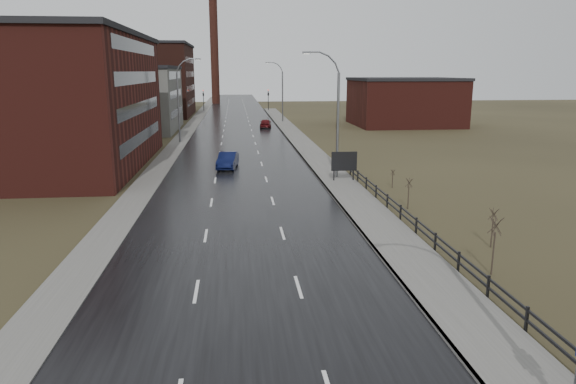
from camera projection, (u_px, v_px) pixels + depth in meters
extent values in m
cube|color=black|center=(238.00, 144.00, 69.61)|extent=(14.00, 300.00, 0.06)
cube|color=#595651|center=(337.00, 180.00, 46.25)|extent=(3.20, 180.00, 0.18)
cube|color=slate|center=(320.00, 180.00, 46.10)|extent=(0.16, 180.00, 0.18)
cube|color=#595651|center=(177.00, 144.00, 68.78)|extent=(2.40, 260.00, 0.12)
cube|color=#471914|center=(29.00, 103.00, 51.50)|extent=(22.00, 28.00, 13.00)
cube|color=black|center=(21.00, 33.00, 49.95)|extent=(22.44, 28.56, 0.50)
cube|color=black|center=(143.00, 137.00, 53.40)|extent=(0.06, 22.40, 1.20)
cube|color=black|center=(141.00, 107.00, 52.71)|extent=(0.06, 22.40, 1.20)
cube|color=black|center=(139.00, 78.00, 52.02)|extent=(0.06, 22.40, 1.20)
cube|color=black|center=(137.00, 47.00, 51.34)|extent=(0.06, 22.40, 1.20)
cube|color=slate|center=(127.00, 100.00, 84.10)|extent=(16.00, 20.00, 10.00)
cube|color=black|center=(124.00, 67.00, 82.89)|extent=(16.32, 20.40, 0.50)
cube|color=black|center=(177.00, 112.00, 85.35)|extent=(0.06, 16.00, 1.20)
cube|color=black|center=(176.00, 94.00, 84.66)|extent=(0.06, 16.00, 1.20)
cube|color=black|center=(175.00, 75.00, 83.97)|extent=(0.06, 16.00, 1.20)
cube|color=#331611|center=(130.00, 81.00, 112.07)|extent=(26.00, 24.00, 15.00)
cube|color=black|center=(128.00, 44.00, 110.29)|extent=(26.52, 24.48, 0.50)
cube|color=black|center=(191.00, 102.00, 114.39)|extent=(0.06, 19.20, 1.20)
cube|color=black|center=(191.00, 88.00, 113.71)|extent=(0.06, 19.20, 1.20)
cube|color=black|center=(190.00, 74.00, 113.02)|extent=(0.06, 19.20, 1.20)
cube|color=black|center=(189.00, 60.00, 112.33)|extent=(0.06, 19.20, 1.20)
cube|color=#471914|center=(404.00, 103.00, 93.02)|extent=(18.00, 16.00, 8.00)
cube|color=black|center=(406.00, 79.00, 92.04)|extent=(18.36, 16.32, 0.50)
cylinder|color=#331611|center=(214.00, 53.00, 152.70)|extent=(2.40, 2.40, 30.00)
cylinder|color=slate|center=(338.00, 127.00, 46.16)|extent=(0.24, 0.24, 9.50)
cylinder|color=slate|center=(337.00, 68.00, 44.96)|extent=(0.51, 0.14, 0.98)
cylinder|color=slate|center=(332.00, 60.00, 44.75)|extent=(0.81, 0.14, 0.81)
cylinder|color=slate|center=(324.00, 54.00, 44.57)|extent=(0.98, 0.14, 0.51)
cylinder|color=slate|center=(314.00, 52.00, 44.45)|extent=(1.01, 0.14, 0.14)
cube|color=slate|center=(307.00, 52.00, 44.39)|extent=(0.70, 0.28, 0.18)
cube|color=silver|center=(307.00, 54.00, 44.42)|extent=(0.50, 0.20, 0.04)
cylinder|color=slate|center=(179.00, 108.00, 69.66)|extent=(0.24, 0.24, 9.50)
cylinder|color=slate|center=(178.00, 69.00, 68.49)|extent=(0.51, 0.14, 0.98)
cylinder|color=slate|center=(181.00, 64.00, 68.38)|extent=(0.81, 0.14, 0.81)
cylinder|color=slate|center=(187.00, 60.00, 68.34)|extent=(0.98, 0.14, 0.51)
cylinder|color=slate|center=(193.00, 59.00, 68.38)|extent=(1.01, 0.14, 0.14)
cube|color=slate|center=(198.00, 59.00, 68.46)|extent=(0.70, 0.28, 0.18)
cube|color=silver|center=(198.00, 60.00, 68.49)|extent=(0.50, 0.20, 0.04)
cylinder|color=slate|center=(283.00, 97.00, 98.44)|extent=(0.24, 0.24, 9.50)
cylinder|color=slate|center=(282.00, 70.00, 97.24)|extent=(0.51, 0.14, 0.98)
cylinder|color=slate|center=(279.00, 66.00, 97.03)|extent=(0.81, 0.14, 0.81)
cylinder|color=slate|center=(275.00, 63.00, 96.85)|extent=(0.98, 0.14, 0.51)
cylinder|color=slate|center=(271.00, 62.00, 96.73)|extent=(1.01, 0.14, 0.14)
cube|color=slate|center=(267.00, 63.00, 96.67)|extent=(0.70, 0.28, 0.18)
cube|color=silver|center=(267.00, 63.00, 96.69)|extent=(0.50, 0.20, 0.04)
cube|color=black|center=(526.00, 320.00, 19.20)|extent=(0.10, 0.10, 1.10)
cube|color=black|center=(488.00, 287.00, 22.11)|extent=(0.10, 0.10, 1.10)
cube|color=black|center=(459.00, 262.00, 25.01)|extent=(0.10, 0.10, 1.10)
cube|color=black|center=(435.00, 242.00, 27.92)|extent=(0.10, 0.10, 1.10)
cube|color=black|center=(416.00, 226.00, 30.82)|extent=(0.10, 0.10, 1.10)
cube|color=black|center=(400.00, 213.00, 33.72)|extent=(0.10, 0.10, 1.10)
cube|color=black|center=(387.00, 202.00, 36.63)|extent=(0.10, 0.10, 1.10)
cube|color=black|center=(376.00, 192.00, 39.53)|extent=(0.10, 0.10, 1.10)
cube|color=black|center=(366.00, 184.00, 42.44)|extent=(0.10, 0.10, 1.10)
cube|color=black|center=(358.00, 177.00, 45.34)|extent=(0.10, 0.10, 1.10)
cube|color=black|center=(350.00, 170.00, 48.25)|extent=(0.10, 0.10, 1.10)
cube|color=black|center=(344.00, 165.00, 51.15)|extent=(0.10, 0.10, 1.10)
cube|color=black|center=(338.00, 160.00, 54.06)|extent=(0.10, 0.10, 1.10)
cube|color=black|center=(419.00, 222.00, 30.24)|extent=(0.08, 53.00, 0.10)
cube|color=black|center=(419.00, 229.00, 30.34)|extent=(0.08, 53.00, 0.10)
cylinder|color=#382D23|center=(493.00, 254.00, 24.69)|extent=(0.08, 0.08, 2.15)
cylinder|color=#382D23|center=(497.00, 226.00, 24.37)|extent=(0.04, 0.72, 0.85)
cylinder|color=#382D23|center=(496.00, 225.00, 24.41)|extent=(0.68, 0.27, 0.85)
cylinder|color=#382D23|center=(495.00, 226.00, 24.39)|extent=(0.40, 0.61, 0.86)
cylinder|color=#382D23|center=(495.00, 226.00, 24.33)|extent=(0.40, 0.61, 0.86)
cylinder|color=#382D23|center=(497.00, 226.00, 24.32)|extent=(0.68, 0.27, 0.85)
cylinder|color=#382D23|center=(492.00, 233.00, 28.59)|extent=(0.08, 0.08, 1.67)
cylinder|color=#382D23|center=(495.00, 214.00, 28.35)|extent=(0.04, 0.56, 0.66)
cylinder|color=#382D23|center=(494.00, 214.00, 28.39)|extent=(0.54, 0.21, 0.67)
cylinder|color=#382D23|center=(493.00, 214.00, 28.37)|extent=(0.32, 0.48, 0.68)
cylinder|color=#382D23|center=(493.00, 215.00, 28.31)|extent=(0.32, 0.48, 0.68)
cylinder|color=#382D23|center=(494.00, 215.00, 28.30)|extent=(0.54, 0.21, 0.67)
cylinder|color=#382D23|center=(408.00, 198.00, 36.64)|extent=(0.08, 0.08, 1.66)
cylinder|color=#382D23|center=(410.00, 183.00, 36.40)|extent=(0.04, 0.56, 0.66)
cylinder|color=#382D23|center=(409.00, 183.00, 36.44)|extent=(0.53, 0.21, 0.67)
cylinder|color=#382D23|center=(408.00, 183.00, 36.42)|extent=(0.32, 0.48, 0.67)
cylinder|color=#382D23|center=(409.00, 183.00, 36.36)|extent=(0.32, 0.48, 0.67)
cylinder|color=#382D23|center=(410.00, 183.00, 36.35)|extent=(0.53, 0.21, 0.67)
cylinder|color=#382D23|center=(392.00, 181.00, 43.31)|extent=(0.08, 0.08, 1.17)
cylinder|color=#382D23|center=(393.00, 172.00, 43.14)|extent=(0.04, 0.40, 0.47)
cylinder|color=#382D23|center=(393.00, 172.00, 43.18)|extent=(0.39, 0.16, 0.48)
cylinder|color=#382D23|center=(392.00, 172.00, 43.16)|extent=(0.24, 0.34, 0.48)
cylinder|color=#382D23|center=(393.00, 172.00, 43.10)|extent=(0.24, 0.34, 0.48)
cylinder|color=#382D23|center=(393.00, 172.00, 43.09)|extent=(0.39, 0.16, 0.48)
cube|color=black|center=(334.00, 172.00, 45.41)|extent=(0.10, 0.10, 1.80)
cube|color=black|center=(353.00, 172.00, 45.59)|extent=(0.10, 0.10, 1.80)
cube|color=silver|center=(344.00, 161.00, 45.22)|extent=(2.19, 0.08, 1.60)
cube|color=black|center=(344.00, 161.00, 45.17)|extent=(2.29, 0.04, 1.70)
cylinder|color=black|center=(204.00, 100.00, 126.31)|extent=(0.16, 0.16, 5.20)
imported|color=black|center=(203.00, 92.00, 125.81)|extent=(0.58, 2.73, 1.10)
sphere|color=#FF190C|center=(203.00, 90.00, 125.60)|extent=(0.18, 0.18, 0.18)
cylinder|color=black|center=(268.00, 100.00, 127.90)|extent=(0.16, 0.16, 5.20)
imported|color=black|center=(268.00, 91.00, 127.41)|extent=(0.58, 2.73, 1.10)
sphere|color=#FF190C|center=(268.00, 90.00, 127.19)|extent=(0.18, 0.18, 0.18)
imported|color=#0B1137|center=(228.00, 161.00, 51.80)|extent=(2.33, 5.09, 1.62)
imported|color=#4D0C10|center=(266.00, 123.00, 88.91)|extent=(2.35, 4.84, 1.59)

